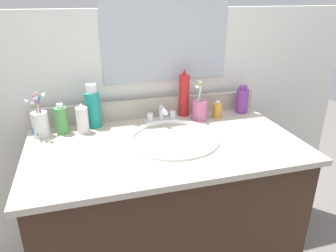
% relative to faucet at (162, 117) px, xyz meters
% --- Properties ---
extents(vanity_cabinet, '(1.05, 0.57, 0.78)m').
position_rel_faucet_xyz_m(vanity_cabinet, '(-0.04, -0.21, -0.44)').
color(vanity_cabinet, '#382316').
rests_on(vanity_cabinet, ground_plane).
extents(countertop, '(1.09, 0.62, 0.02)m').
position_rel_faucet_xyz_m(countertop, '(-0.04, -0.21, -0.04)').
color(countertop, '#B2A899').
rests_on(countertop, vanity_cabinet).
extents(backsplash, '(1.09, 0.02, 0.09)m').
position_rel_faucet_xyz_m(backsplash, '(-0.04, 0.09, 0.02)').
color(backsplash, '#B2A899').
rests_on(backsplash, countertop).
extents(back_wall, '(2.19, 0.04, 1.30)m').
position_rel_faucet_xyz_m(back_wall, '(-0.04, 0.15, -0.18)').
color(back_wall, silver).
rests_on(back_wall, ground_plane).
extents(mirror_panel, '(0.60, 0.01, 0.56)m').
position_rel_faucet_xyz_m(mirror_panel, '(0.06, 0.13, 0.42)').
color(mirror_panel, '#B2BCC6').
extents(sink_basin, '(0.38, 0.38, 0.11)m').
position_rel_faucet_xyz_m(sink_basin, '(0.00, -0.19, -0.06)').
color(sink_basin, white).
rests_on(sink_basin, countertop).
extents(faucet, '(0.16, 0.10, 0.08)m').
position_rel_faucet_xyz_m(faucet, '(0.00, 0.00, 0.00)').
color(faucet, silver).
rests_on(faucet, countertop).
extents(bottle_cream_purple, '(0.06, 0.06, 0.14)m').
position_rel_faucet_xyz_m(bottle_cream_purple, '(0.42, 0.02, 0.04)').
color(bottle_cream_purple, '#7A3899').
rests_on(bottle_cream_purple, countertop).
extents(bottle_toner_green, '(0.05, 0.05, 0.13)m').
position_rel_faucet_xyz_m(bottle_toner_green, '(-0.44, -0.00, 0.03)').
color(bottle_toner_green, '#4C9E4C').
rests_on(bottle_toner_green, countertop).
extents(bottle_oil_amber, '(0.05, 0.05, 0.08)m').
position_rel_faucet_xyz_m(bottle_oil_amber, '(0.28, -0.01, 0.01)').
color(bottle_oil_amber, gold).
rests_on(bottle_oil_amber, countertop).
extents(bottle_mouthwash_teal, '(0.07, 0.07, 0.20)m').
position_rel_faucet_xyz_m(bottle_mouthwash_teal, '(-0.31, 0.04, 0.06)').
color(bottle_mouthwash_teal, teal).
rests_on(bottle_mouthwash_teal, countertop).
extents(bottle_spray_red, '(0.05, 0.05, 0.23)m').
position_rel_faucet_xyz_m(bottle_spray_red, '(0.13, 0.06, 0.08)').
color(bottle_spray_red, red).
rests_on(bottle_spray_red, countertop).
extents(bottle_lotion_white, '(0.05, 0.05, 0.13)m').
position_rel_faucet_xyz_m(bottle_lotion_white, '(-0.36, -0.01, 0.03)').
color(bottle_lotion_white, white).
rests_on(bottle_lotion_white, countertop).
extents(cup_pink, '(0.07, 0.08, 0.19)m').
position_rel_faucet_xyz_m(cup_pink, '(0.18, -0.01, 0.02)').
color(cup_pink, '#D16693').
rests_on(cup_pink, countertop).
extents(cup_white_ceramic, '(0.08, 0.08, 0.19)m').
position_rel_faucet_xyz_m(cup_white_ceramic, '(-0.53, -0.01, 0.03)').
color(cup_white_ceramic, white).
rests_on(cup_white_ceramic, countertop).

